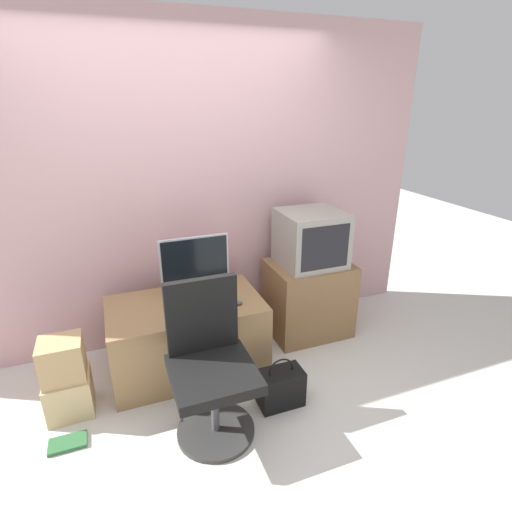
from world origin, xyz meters
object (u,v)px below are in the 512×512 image
(crt_tv, at_px, (311,238))
(book, at_px, (68,443))
(office_chair, at_px, (210,368))
(main_monitor, at_px, (195,266))
(cardboard_box_lower, at_px, (70,394))
(keyboard, at_px, (207,308))
(handbag, at_px, (281,387))
(mouse, at_px, (238,303))

(crt_tv, distance_m, book, 2.26)
(office_chair, distance_m, book, 1.00)
(main_monitor, relative_size, cardboard_box_lower, 1.83)
(main_monitor, distance_m, cardboard_box_lower, 1.22)
(keyboard, relative_size, handbag, 0.89)
(crt_tv, distance_m, cardboard_box_lower, 2.13)
(book, bearing_deg, handbag, -5.82)
(crt_tv, height_order, cardboard_box_lower, crt_tv)
(main_monitor, bearing_deg, book, -147.99)
(main_monitor, height_order, mouse, main_monitor)
(main_monitor, bearing_deg, mouse, -48.22)
(handbag, bearing_deg, mouse, 106.38)
(crt_tv, relative_size, office_chair, 0.52)
(mouse, bearing_deg, crt_tv, 21.66)
(mouse, distance_m, office_chair, 0.63)
(office_chair, xyz_separation_m, book, (-0.88, 0.16, -0.43))
(main_monitor, distance_m, mouse, 0.43)
(book, bearing_deg, crt_tv, 17.89)
(mouse, height_order, handbag, mouse)
(main_monitor, relative_size, book, 2.38)
(cardboard_box_lower, bearing_deg, office_chair, -28.33)
(mouse, bearing_deg, book, -164.51)
(office_chair, bearing_deg, keyboard, 77.01)
(office_chair, height_order, book, office_chair)
(cardboard_box_lower, xyz_separation_m, handbag, (1.36, -0.44, -0.00))
(keyboard, height_order, handbag, keyboard)
(main_monitor, xyz_separation_m, office_chair, (-0.10, -0.78, -0.36))
(keyboard, height_order, mouse, mouse)
(keyboard, xyz_separation_m, book, (-1.00, -0.37, -0.56))
(mouse, height_order, book, mouse)
(office_chair, relative_size, book, 4.44)
(main_monitor, bearing_deg, handbag, -62.90)
(main_monitor, height_order, book, main_monitor)
(cardboard_box_lower, bearing_deg, crt_tv, 9.76)
(mouse, relative_size, book, 0.31)
(crt_tv, bearing_deg, cardboard_box_lower, -170.24)
(main_monitor, distance_m, book, 1.41)
(crt_tv, xyz_separation_m, book, (-1.98, -0.64, -0.88))
(keyboard, relative_size, crt_tv, 0.64)
(office_chair, height_order, handbag, office_chair)
(office_chair, relative_size, handbag, 2.66)
(main_monitor, height_order, cardboard_box_lower, main_monitor)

